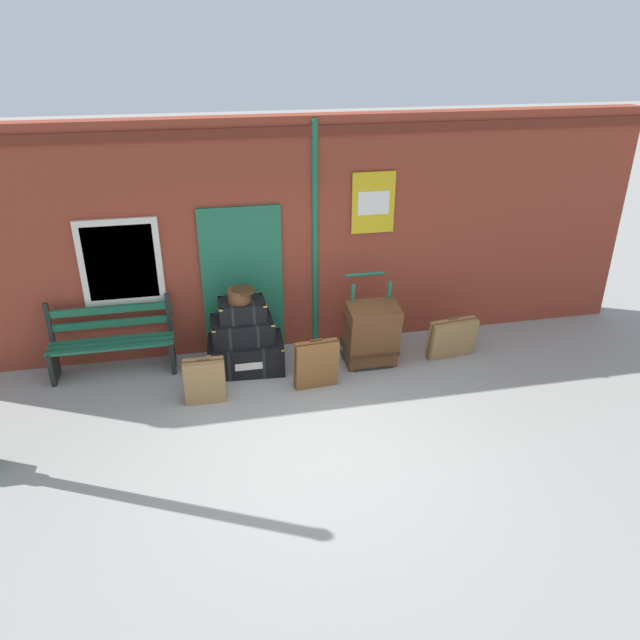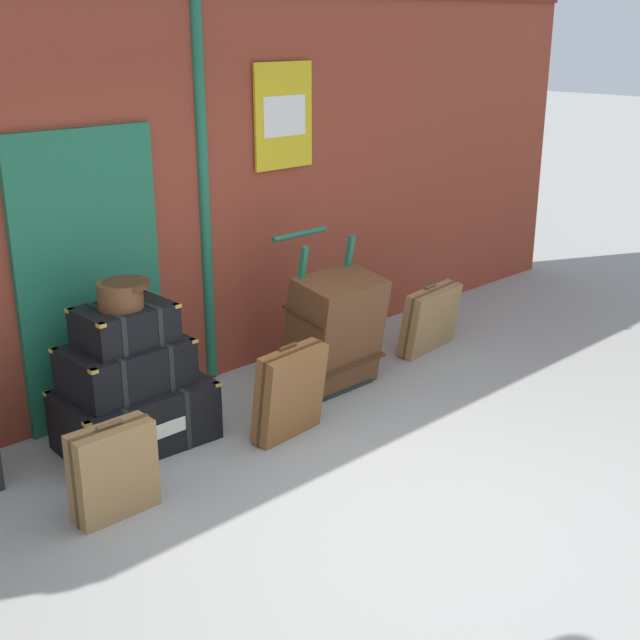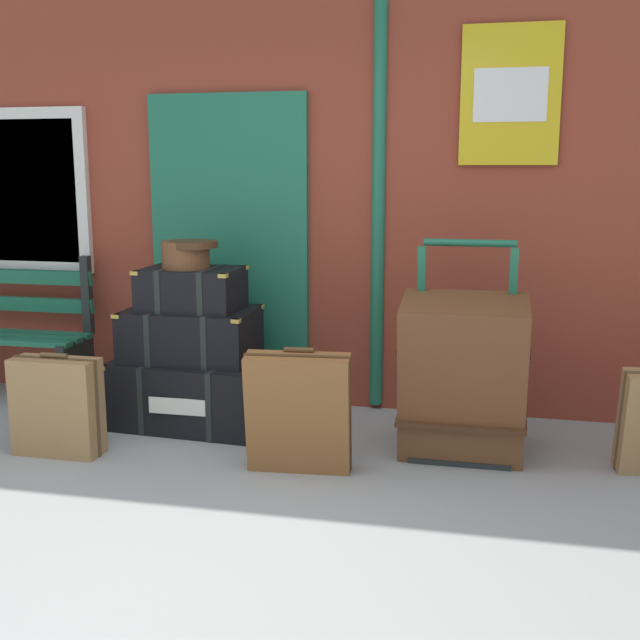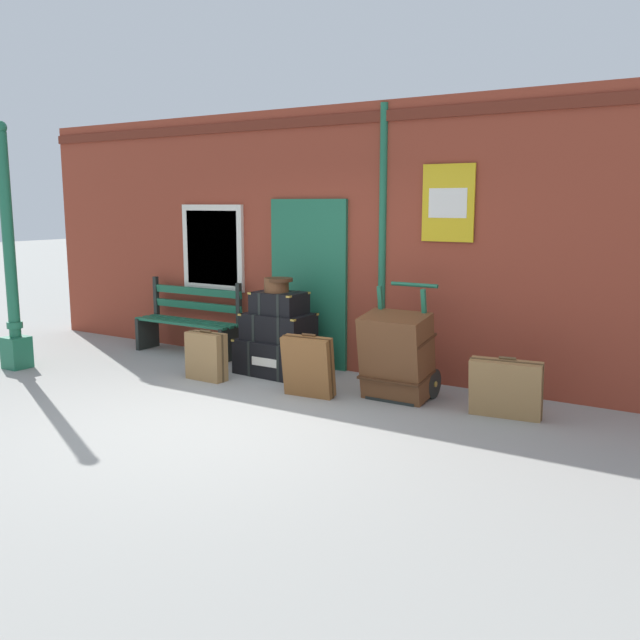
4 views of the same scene
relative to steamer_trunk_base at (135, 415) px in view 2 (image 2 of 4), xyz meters
name	(u,v)px [view 2 (image 2 of 4)]	position (x,y,z in m)	size (l,w,h in m)	color
ground_plane	(397,517)	(0.59, -1.87, -0.21)	(60.00, 60.00, 0.00)	gray
brick_facade	(136,190)	(0.57, 0.72, 1.39)	(10.40, 0.35, 3.20)	brown
steamer_trunk_base	(135,415)	(0.00, 0.00, 0.00)	(1.05, 0.71, 0.43)	black
steamer_trunk_middle	(126,366)	(-0.03, 0.02, 0.37)	(0.82, 0.56, 0.33)	black
steamer_trunk_top	(125,325)	(-0.02, 0.01, 0.66)	(0.61, 0.45, 0.27)	black
round_hatbox	(121,293)	(-0.03, 0.00, 0.89)	(0.35, 0.31, 0.17)	brown
porters_trolley	(320,349)	(1.68, -0.08, 0.06)	(0.71, 0.59, 1.20)	black
large_brown_trunk	(335,331)	(1.68, -0.25, 0.26)	(0.70, 0.57, 0.94)	brown
suitcase_beige	(430,319)	(2.85, -0.26, 0.08)	(0.70, 0.32, 0.60)	olive
suitcase_olive	(113,471)	(-0.57, -0.68, 0.07)	(0.51, 0.20, 0.60)	olive
suitcase_oxblood	(290,393)	(0.84, -0.66, 0.12)	(0.57, 0.30, 0.68)	brown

